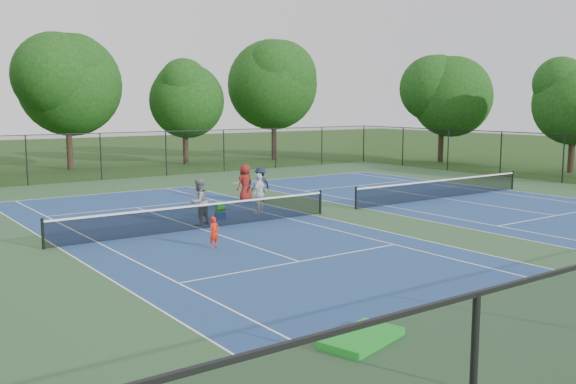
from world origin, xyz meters
TOP-DOWN VIEW (x-y plane):
  - ground at (0.00, 0.00)m, footprint 140.00×140.00m
  - court_pad at (0.00, 0.00)m, footprint 36.00×36.00m
  - tennis_court_left at (-7.00, 0.00)m, footprint 12.00×23.83m
  - tennis_court_right at (7.00, 0.00)m, footprint 12.00×23.83m
  - perimeter_fence at (0.00, 0.00)m, footprint 36.08×36.08m
  - tree_back_b at (-4.00, 26.00)m, footprint 7.60×7.60m
  - tree_back_c at (5.00, 25.00)m, footprint 6.00×6.00m
  - tree_back_d at (13.00, 24.00)m, footprint 7.80×7.80m
  - tree_side_e at (23.00, 14.00)m, footprint 6.60×6.60m
  - tree_side_f at (24.00, 3.00)m, footprint 5.80×5.80m
  - child_player at (-8.18, -3.16)m, footprint 0.44×0.33m
  - instructor at (-6.65, 0.80)m, footprint 1.11×0.99m
  - bystander_a at (-3.19, 1.66)m, footprint 1.15×0.90m
  - bystander_b at (-1.16, 4.63)m, footprint 1.18×0.76m
  - bystander_c at (-1.76, 5.12)m, footprint 1.01×0.76m
  - ball_crate at (-5.29, 1.48)m, footprint 0.47×0.41m
  - ball_hopper at (-5.29, 1.48)m, footprint 0.38×0.34m
  - green_tarp at (-9.99, -12.53)m, footprint 2.03×1.45m

SIDE VIEW (x-z plane):
  - ground at x=0.00m, z-range 0.00..0.00m
  - court_pad at x=0.00m, z-range 0.00..0.01m
  - green_tarp at x=-9.99m, z-range 0.01..0.17m
  - tennis_court_left at x=-7.00m, z-range -0.44..0.63m
  - tennis_court_right at x=7.00m, z-range -0.44..0.63m
  - ball_crate at x=-5.29m, z-range 0.00..0.30m
  - ball_hopper at x=-5.29m, z-range 0.30..0.71m
  - child_player at x=-8.18m, z-range 0.00..1.08m
  - bystander_b at x=-1.16m, z-range 0.00..1.72m
  - bystander_a at x=-3.19m, z-range 0.00..1.82m
  - bystander_c at x=-1.76m, z-range 0.00..1.85m
  - instructor at x=-6.65m, z-range 0.00..1.89m
  - perimeter_fence at x=0.00m, z-range 0.09..3.11m
  - tree_side_f at x=24.00m, z-range 1.19..9.31m
  - tree_back_c at x=5.00m, z-range 1.28..9.68m
  - tree_side_e at x=23.00m, z-range 1.37..10.25m
  - tree_back_b at x=-4.00m, z-range 1.58..11.61m
  - tree_back_d at x=13.00m, z-range 1.64..12.01m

